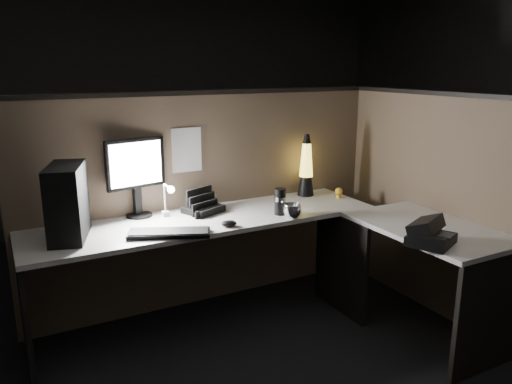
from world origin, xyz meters
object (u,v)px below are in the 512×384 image
keyboard (169,233)px  lava_lamp (306,170)px  pc_tower (68,202)px  monitor (136,170)px  desk_phone (429,234)px

keyboard → lava_lamp: size_ratio=1.02×
pc_tower → monitor: monitor is taller
pc_tower → keyboard: pc_tower is taller
lava_lamp → pc_tower: bearing=-174.6°
lava_lamp → monitor: bearing=176.7°
monitor → desk_phone: (1.29, -1.28, -0.25)m
lava_lamp → desk_phone: 1.22m
pc_tower → monitor: size_ratio=0.83×
pc_tower → monitor: (0.46, 0.24, 0.10)m
monitor → desk_phone: 1.83m
monitor → lava_lamp: bearing=-14.7°
pc_tower → desk_phone: (1.75, -1.05, -0.16)m
desk_phone → pc_tower: bearing=124.7°
monitor → keyboard: size_ratio=1.08×
pc_tower → desk_phone: pc_tower is taller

